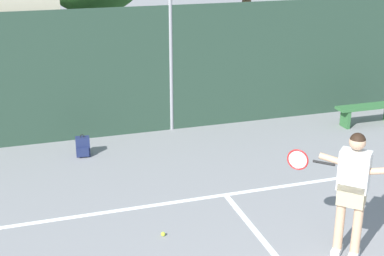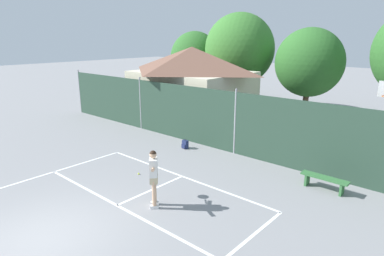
{
  "view_description": "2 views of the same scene",
  "coord_description": "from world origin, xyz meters",
  "px_view_note": "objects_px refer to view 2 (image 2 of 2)",
  "views": [
    {
      "loc": [
        -3.13,
        -2.47,
        4.35
      ],
      "look_at": [
        -0.78,
        4.98,
        1.5
      ],
      "focal_mm": 51.18,
      "sensor_mm": 36.0,
      "label": 1
    },
    {
      "loc": [
        8.01,
        -3.04,
        5.14
      ],
      "look_at": [
        -0.52,
        6.66,
        1.58
      ],
      "focal_mm": 30.97,
      "sensor_mm": 36.0,
      "label": 2
    }
  ],
  "objects_px": {
    "backpack_navy": "(185,144)",
    "courtside_bench": "(324,180)",
    "tennis_player": "(154,173)",
    "tennis_ball": "(139,174)"
  },
  "relations": [
    {
      "from": "backpack_navy",
      "to": "courtside_bench",
      "type": "height_order",
      "value": "courtside_bench"
    },
    {
      "from": "tennis_player",
      "to": "courtside_bench",
      "type": "xyz_separation_m",
      "value": [
        3.56,
        4.68,
        -0.75
      ]
    },
    {
      "from": "courtside_bench",
      "to": "tennis_player",
      "type": "bearing_deg",
      "value": -127.27
    },
    {
      "from": "tennis_player",
      "to": "backpack_navy",
      "type": "distance_m",
      "value": 5.75
    },
    {
      "from": "tennis_player",
      "to": "tennis_ball",
      "type": "bearing_deg",
      "value": 151.01
    },
    {
      "from": "backpack_navy",
      "to": "tennis_player",
      "type": "bearing_deg",
      "value": -57.25
    },
    {
      "from": "tennis_player",
      "to": "courtside_bench",
      "type": "height_order",
      "value": "tennis_player"
    },
    {
      "from": "backpack_navy",
      "to": "courtside_bench",
      "type": "distance_m",
      "value": 6.64
    },
    {
      "from": "backpack_navy",
      "to": "courtside_bench",
      "type": "relative_size",
      "value": 0.29
    },
    {
      "from": "tennis_player",
      "to": "tennis_ball",
      "type": "relative_size",
      "value": 28.1
    }
  ]
}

